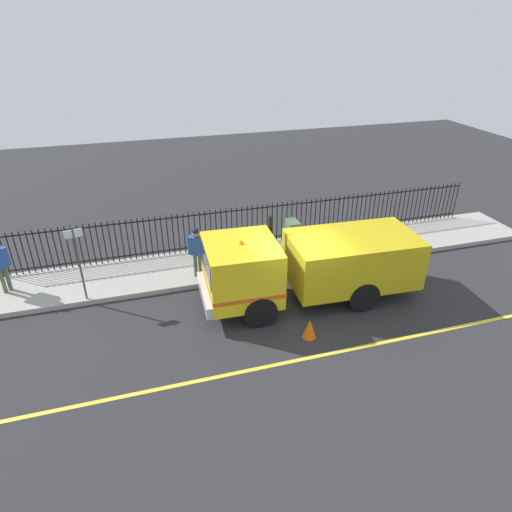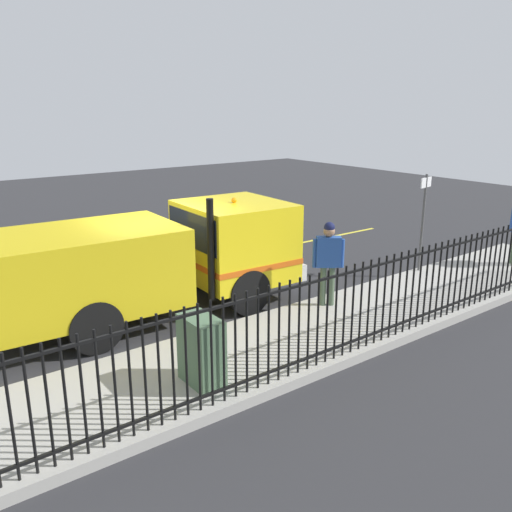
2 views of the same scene
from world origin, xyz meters
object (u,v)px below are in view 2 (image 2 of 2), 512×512
at_px(work_truck, 157,255).
at_px(utility_cabinet, 201,351).
at_px(worker_standing, 328,255).
at_px(traffic_cone, 140,275).
at_px(street_sign, 424,212).

distance_m(work_truck, utility_cabinet, 3.39).
bearing_deg(utility_cabinet, worker_standing, 107.83).
bearing_deg(traffic_cone, work_truck, -13.12).
distance_m(worker_standing, traffic_cone, 4.63).
height_order(utility_cabinet, traffic_cone, utility_cabinet).
distance_m(worker_standing, utility_cabinet, 4.00).
distance_m(worker_standing, street_sign, 3.58).
relative_size(traffic_cone, street_sign, 0.23).
xyz_separation_m(utility_cabinet, traffic_cone, (-5.05, 1.37, -0.41)).
bearing_deg(utility_cabinet, work_truck, 163.72).
xyz_separation_m(work_truck, traffic_cone, (-1.84, 0.43, -0.99)).
bearing_deg(street_sign, utility_cabinet, -78.03).
relative_size(worker_standing, street_sign, 0.73).
bearing_deg(work_truck, worker_standing, 57.61).
bearing_deg(traffic_cone, worker_standing, 32.10).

